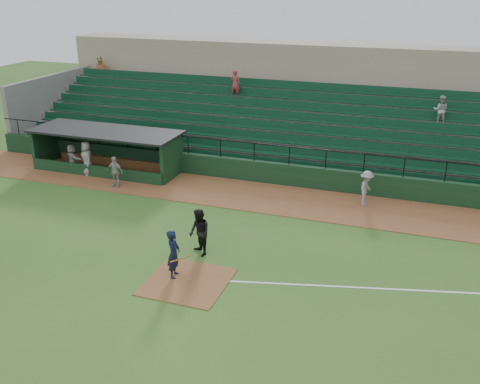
% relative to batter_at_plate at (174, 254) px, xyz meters
% --- Properties ---
extents(ground, '(90.00, 90.00, 0.00)m').
position_rel_batter_at_plate_xyz_m(ground, '(0.62, 0.78, -0.97)').
color(ground, '#31591C').
rests_on(ground, ground).
extents(warning_track, '(40.00, 4.00, 0.03)m').
position_rel_batter_at_plate_xyz_m(warning_track, '(0.62, 8.78, -0.96)').
color(warning_track, brown).
rests_on(warning_track, ground).
extents(home_plate_dirt, '(3.00, 3.00, 0.03)m').
position_rel_batter_at_plate_xyz_m(home_plate_dirt, '(0.62, -0.22, -0.96)').
color(home_plate_dirt, brown).
rests_on(home_plate_dirt, ground).
extents(foul_line, '(17.49, 4.44, 0.01)m').
position_rel_batter_at_plate_xyz_m(foul_line, '(8.62, 1.98, -0.97)').
color(foul_line, white).
rests_on(foul_line, ground).
extents(stadium_structure, '(38.00, 13.08, 6.40)m').
position_rel_batter_at_plate_xyz_m(stadium_structure, '(0.62, 17.24, 1.33)').
color(stadium_structure, black).
rests_on(stadium_structure, ground).
extents(dugout, '(8.90, 3.20, 2.42)m').
position_rel_batter_at_plate_xyz_m(dugout, '(-9.13, 10.34, 0.36)').
color(dugout, black).
rests_on(dugout, ground).
extents(batter_at_plate, '(1.09, 0.78, 1.95)m').
position_rel_batter_at_plate_xyz_m(batter_at_plate, '(0.00, 0.00, 0.00)').
color(batter_at_plate, black).
rests_on(batter_at_plate, ground).
extents(umpire, '(1.22, 1.21, 1.99)m').
position_rel_batter_at_plate_xyz_m(umpire, '(0.20, 1.98, 0.02)').
color(umpire, black).
rests_on(umpire, ground).
extents(runner, '(0.81, 1.23, 1.78)m').
position_rel_batter_at_plate_xyz_m(runner, '(5.98, 9.49, -0.05)').
color(runner, gray).
rests_on(runner, warning_track).
extents(dugout_player_a, '(1.03, 0.49, 1.70)m').
position_rel_batter_at_plate_xyz_m(dugout_player_a, '(-7.22, 7.60, -0.09)').
color(dugout_player_a, '#A7A29C').
rests_on(dugout_player_a, warning_track).
extents(dugout_player_b, '(1.15, 1.10, 1.98)m').
position_rel_batter_at_plate_xyz_m(dugout_player_b, '(-9.73, 8.72, 0.05)').
color(dugout_player_b, gray).
rests_on(dugout_player_b, warning_track).
extents(dugout_player_c, '(1.60, 1.16, 1.67)m').
position_rel_batter_at_plate_xyz_m(dugout_player_c, '(-10.83, 8.83, -0.11)').
color(dugout_player_c, '#A19C96').
rests_on(dugout_player_c, warning_track).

